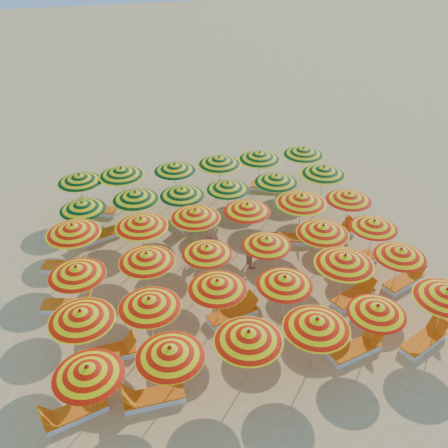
# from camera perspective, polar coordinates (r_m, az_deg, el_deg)

# --- Properties ---
(ground) EXTENTS (120.00, 120.00, 0.00)m
(ground) POSITION_cam_1_polar(r_m,az_deg,el_deg) (19.30, 0.40, -4.77)
(ground) COLOR #E0AD63
(ground) RESTS_ON ground
(umbrella_0) EXTENTS (1.88, 1.88, 1.98)m
(umbrella_0) POSITION_cam_1_polar(r_m,az_deg,el_deg) (13.71, -15.32, -15.90)
(umbrella_0) COLOR silver
(umbrella_0) RESTS_ON ground
(umbrella_1) EXTENTS (2.20, 2.20, 2.01)m
(umbrella_1) POSITION_cam_1_polar(r_m,az_deg,el_deg) (13.73, -6.19, -14.33)
(umbrella_1) COLOR silver
(umbrella_1) RESTS_ON ground
(umbrella_2) EXTENTS (2.11, 2.11, 2.07)m
(umbrella_2) POSITION_cam_1_polar(r_m,az_deg,el_deg) (13.99, 2.82, -12.65)
(umbrella_2) COLOR silver
(umbrella_2) RESTS_ON ground
(umbrella_3) EXTENTS (2.43, 2.43, 2.07)m
(umbrella_3) POSITION_cam_1_polar(r_m,az_deg,el_deg) (14.56, 10.56, -11.10)
(umbrella_3) COLOR silver
(umbrella_3) RESTS_ON ground
(umbrella_4) EXTENTS (2.29, 2.29, 1.87)m
(umbrella_4) POSITION_cam_1_polar(r_m,az_deg,el_deg) (15.67, 17.11, -9.30)
(umbrella_4) COLOR silver
(umbrella_4) RESTS_ON ground
(umbrella_5) EXTENTS (2.32, 2.32, 2.08)m
(umbrella_5) POSITION_cam_1_polar(r_m,az_deg,el_deg) (16.67, 24.08, -7.25)
(umbrella_5) COLOR silver
(umbrella_5) RESTS_ON ground
(umbrella_6) EXTENTS (2.14, 2.14, 2.08)m
(umbrella_6) POSITION_cam_1_polar(r_m,az_deg,el_deg) (15.12, -16.04, -9.98)
(umbrella_6) COLOR silver
(umbrella_6) RESTS_ON ground
(umbrella_7) EXTENTS (2.24, 2.24, 2.02)m
(umbrella_7) POSITION_cam_1_polar(r_m,az_deg,el_deg) (15.18, -8.53, -8.85)
(umbrella_7) COLOR silver
(umbrella_7) RESTS_ON ground
(umbrella_8) EXTENTS (2.43, 2.43, 2.00)m
(umbrella_8) POSITION_cam_1_polar(r_m,az_deg,el_deg) (15.68, -0.75, -6.91)
(umbrella_8) COLOR silver
(umbrella_8) RESTS_ON ground
(umbrella_9) EXTENTS (2.26, 2.26, 1.93)m
(umbrella_9) POSITION_cam_1_polar(r_m,az_deg,el_deg) (16.04, 6.95, -6.43)
(umbrella_9) COLOR silver
(umbrella_9) RESTS_ON ground
(umbrella_10) EXTENTS (2.66, 2.66, 2.13)m
(umbrella_10) POSITION_cam_1_polar(r_m,az_deg,el_deg) (16.96, 13.64, -3.98)
(umbrella_10) COLOR silver
(umbrella_10) RESTS_ON ground
(umbrella_11) EXTENTS (2.33, 2.33, 1.90)m
(umbrella_11) POSITION_cam_1_polar(r_m,az_deg,el_deg) (18.18, 19.53, -3.11)
(umbrella_11) COLOR silver
(umbrella_11) RESTS_ON ground
(umbrella_12) EXTENTS (2.25, 2.25, 2.01)m
(umbrella_12) POSITION_cam_1_polar(r_m,az_deg,el_deg) (16.89, -16.51, -5.14)
(umbrella_12) COLOR silver
(umbrella_12) RESTS_ON ground
(umbrella_13) EXTENTS (2.18, 2.18, 2.04)m
(umbrella_13) POSITION_cam_1_polar(r_m,az_deg,el_deg) (16.93, -8.84, -3.75)
(umbrella_13) COLOR silver
(umbrella_13) RESTS_ON ground
(umbrella_14) EXTENTS (2.08, 2.08, 1.88)m
(umbrella_14) POSITION_cam_1_polar(r_m,az_deg,el_deg) (17.32, -1.96, -2.96)
(umbrella_14) COLOR silver
(umbrella_14) RESTS_ON ground
(umbrella_15) EXTENTS (2.19, 2.19, 1.87)m
(umbrella_15) POSITION_cam_1_polar(r_m,az_deg,el_deg) (17.79, 4.90, -2.03)
(umbrella_15) COLOR silver
(umbrella_15) RESTS_ON ground
(umbrella_16) EXTENTS (2.49, 2.49, 2.06)m
(umbrella_16) POSITION_cam_1_polar(r_m,az_deg,el_deg) (18.45, 11.25, -0.57)
(umbrella_16) COLOR silver
(umbrella_16) RESTS_ON ground
(umbrella_17) EXTENTS (1.99, 1.99, 1.90)m
(umbrella_17) POSITION_cam_1_polar(r_m,az_deg,el_deg) (19.46, 16.77, -0.01)
(umbrella_17) COLOR silver
(umbrella_17) RESTS_ON ground
(umbrella_18) EXTENTS (2.15, 2.15, 2.13)m
(umbrella_18) POSITION_cam_1_polar(r_m,az_deg,el_deg) (18.81, -16.91, -0.54)
(umbrella_18) COLOR silver
(umbrella_18) RESTS_ON ground
(umbrella_19) EXTENTS (2.00, 2.00, 2.11)m
(umbrella_19) POSITION_cam_1_polar(r_m,az_deg,el_deg) (18.65, -9.44, 0.20)
(umbrella_19) COLOR silver
(umbrella_19) RESTS_ON ground
(umbrella_20) EXTENTS (2.55, 2.55, 2.07)m
(umbrella_20) POSITION_cam_1_polar(r_m,az_deg,el_deg) (19.02, -3.30, 1.21)
(umbrella_20) COLOR silver
(umbrella_20) RESTS_ON ground
(umbrella_21) EXTENTS (2.45, 2.45, 1.98)m
(umbrella_21) POSITION_cam_1_polar(r_m,az_deg,el_deg) (19.54, 2.68, 1.90)
(umbrella_21) COLOR silver
(umbrella_21) RESTS_ON ground
(umbrella_22) EXTENTS (2.69, 2.69, 2.16)m
(umbrella_22) POSITION_cam_1_polar(r_m,az_deg,el_deg) (20.02, 8.85, 2.86)
(umbrella_22) COLOR silver
(umbrella_22) RESTS_ON ground
(umbrella_23) EXTENTS (2.44, 2.44, 1.97)m
(umbrella_23) POSITION_cam_1_polar(r_m,az_deg,el_deg) (20.92, 14.10, 3.09)
(umbrella_23) COLOR silver
(umbrella_23) RESTS_ON ground
(umbrella_24) EXTENTS (2.30, 2.30, 1.93)m
(umbrella_24) POSITION_cam_1_polar(r_m,az_deg,el_deg) (20.50, -15.89, 2.05)
(umbrella_24) COLOR silver
(umbrella_24) RESTS_ON ground
(umbrella_25) EXTENTS (2.05, 2.05, 2.04)m
(umbrella_25) POSITION_cam_1_polar(r_m,az_deg,el_deg) (20.54, -10.10, 3.23)
(umbrella_25) COLOR silver
(umbrella_25) RESTS_ON ground
(umbrella_26) EXTENTS (2.21, 2.21, 1.96)m
(umbrella_26) POSITION_cam_1_polar(r_m,az_deg,el_deg) (20.70, -4.83, 3.68)
(umbrella_26) COLOR silver
(umbrella_26) RESTS_ON ground
(umbrella_27) EXTENTS (1.99, 1.99, 1.91)m
(umbrella_27) POSITION_cam_1_polar(r_m,az_deg,el_deg) (21.16, 0.43, 4.37)
(umbrella_27) COLOR silver
(umbrella_27) RESTS_ON ground
(umbrella_28) EXTENTS (2.05, 2.05, 2.02)m
(umbrella_28) POSITION_cam_1_polar(r_m,az_deg,el_deg) (21.66, 5.99, 5.18)
(umbrella_28) COLOR silver
(umbrella_28) RESTS_ON ground
(umbrella_29) EXTENTS (2.72, 2.72, 2.18)m
(umbrella_29) POSITION_cam_1_polar(r_m,az_deg,el_deg) (22.37, 11.33, 6.03)
(umbrella_29) COLOR silver
(umbrella_29) RESTS_ON ground
(umbrella_30) EXTENTS (2.56, 2.56, 2.04)m
(umbrella_30) POSITION_cam_1_polar(r_m,az_deg,el_deg) (22.43, -16.18, 5.06)
(umbrella_30) COLOR silver
(umbrella_30) RESTS_ON ground
(umbrella_31) EXTENTS (2.46, 2.46, 2.15)m
(umbrella_31) POSITION_cam_1_polar(r_m,az_deg,el_deg) (22.32, -11.68, 5.88)
(umbrella_31) COLOR silver
(umbrella_31) RESTS_ON ground
(umbrella_32) EXTENTS (2.24, 2.24, 1.99)m
(umbrella_32) POSITION_cam_1_polar(r_m,az_deg,el_deg) (22.68, -5.66, 6.48)
(umbrella_32) COLOR silver
(umbrella_32) RESTS_ON ground
(umbrella_33) EXTENTS (2.59, 2.59, 2.18)m
(umbrella_33) POSITION_cam_1_polar(r_m,az_deg,el_deg) (22.81, -0.54, 7.27)
(umbrella_33) COLOR silver
(umbrella_33) RESTS_ON ground
(umbrella_34) EXTENTS (2.18, 2.18, 2.16)m
(umbrella_34) POSITION_cam_1_polar(r_m,az_deg,el_deg) (23.38, 4.09, 7.80)
(umbrella_34) COLOR silver
(umbrella_34) RESTS_ON ground
(umbrella_35) EXTENTS (2.27, 2.27, 2.11)m
(umbrella_35) POSITION_cam_1_polar(r_m,az_deg,el_deg) (24.17, 9.08, 8.22)
(umbrella_35) COLOR silver
(umbrella_35) RESTS_ON ground
(lounger_0) EXTENTS (1.82, 0.98, 0.69)m
(lounger_0) POSITION_cam_1_polar(r_m,az_deg,el_deg) (15.02, -16.80, -20.02)
(lounger_0) COLOR white
(lounger_0) RESTS_ON ground
(lounger_1) EXTENTS (1.74, 0.59, 0.69)m
(lounger_1) POSITION_cam_1_polar(r_m,az_deg,el_deg) (14.89, -8.17, -19.07)
(lounger_1) COLOR white
(lounger_1) RESTS_ON ground
(lounger_2) EXTENTS (1.82, 0.93, 0.69)m
(lounger_2) POSITION_cam_1_polar(r_m,az_deg,el_deg) (16.43, 14.82, -13.70)
(lounger_2) COLOR white
(lounger_2) RESTS_ON ground
(lounger_3) EXTENTS (1.82, 1.17, 0.69)m
(lounger_3) POSITION_cam_1_polar(r_m,az_deg,el_deg) (17.35, 21.87, -12.29)
(lounger_3) COLOR white
(lounger_3) RESTS_ON ground
(lounger_4) EXTENTS (1.76, 0.66, 0.69)m
(lounger_4) POSITION_cam_1_polar(r_m,az_deg,el_deg) (16.20, -12.96, -14.19)
(lounger_4) COLOR white
(lounger_4) RESTS_ON ground
(lounger_5) EXTENTS (1.82, 0.97, 0.69)m
(lounger_5) POSITION_cam_1_polar(r_m,az_deg,el_deg) (17.04, 1.05, -10.22)
(lounger_5) COLOR white
(lounger_5) RESTS_ON ground
(lounger_6) EXTENTS (1.83, 1.16, 0.69)m
(lounger_6) POSITION_cam_1_polar(r_m,az_deg,el_deg) (18.27, 14.61, -8.00)
(lounger_6) COLOR white
(lounger_6) RESTS_ON ground
(lounger_7) EXTENTS (1.83, 1.13, 0.69)m
(lounger_7) POSITION_cam_1_polar(r_m,az_deg,el_deg) (19.49, 19.88, -6.12)
(lounger_7) COLOR white
(lounger_7) RESTS_ON ground
(lounger_8) EXTENTS (1.83, 1.06, 0.69)m
(lounger_8) POSITION_cam_1_polar(r_m,az_deg,el_deg) (18.11, -17.32, -8.96)
(lounger_8) COLOR white
(lounger_8) RESTS_ON ground
(lounger_9) EXTENTS (1.80, 0.81, 0.69)m
(lounger_9) POSITION_cam_1_polar(r_m,az_deg,el_deg) (19.97, 14.70, -4.02)
(lounger_9) COLOR white
(lounger_9) RESTS_ON ground
(lounger_10) EXTENTS (1.82, 1.18, 0.69)m
(lounger_10) POSITION_cam_1_polar(r_m,az_deg,el_deg) (19.87, -17.57, -4.78)
(lounger_10) COLOR white
(lounger_10) RESTS_ON ground
(lounger_11) EXTENTS (1.83, 1.14, 0.69)m
(lounger_11) POSITION_cam_1_polar(r_m,az_deg,el_deg) (20.67, 7.30, -1.68)
(lounger_11) COLOR white
(lounger_11) RESTS_ON ground
(lounger_12) EXTENTS (1.79, 0.77, 0.69)m
(lounger_12) POSITION_cam_1_polar(r_m,az_deg,el_deg) (21.39, 12.56, -0.96)
(lounger_12) COLOR white
(lounger_12) RESTS_ON ground
(lounger_13) EXTENTS (1.83, 1.09, 0.69)m
(lounger_13) POSITION_cam_1_polar(r_m,az_deg,el_deg) (21.31, -13.93, -1.31)
(lounger_13) COLOR white
(lounger_13) RESTS_ON ground
(lounger_14) EXTENTS (1.82, 1.23, 0.69)m
(lounger_14) POSITION_cam_1_polar(r_m,az_deg,el_deg) (21.58, -3.32, 0.20)
(lounger_14) COLOR white
(lounger_14) RESTS_ON ground
(lounger_15) EXTENTS (1.82, 1.24, 0.69)m
(lounger_15) POSITION_cam_1_polar(r_m,az_deg,el_deg) (23.09, -14.32, 1.51)
(lounger_15) COLOR white
(lounger_15) RESTS_ON ground
(lounger_16) EXTENTS (1.82, 1.19, 0.69)m
(lounger_16) POSITION_cam_1_polar(r_m,az_deg,el_deg) (24.42, 5.20, 4.31)
(lounger_16) COLOR white
(lounger_16) RESTS_ON ground
(beachgoer_b) EXTENTS (0.54, 0.69, 1.38)m
(beachgoer_b) POSITION_cam_1_polar(r_m,az_deg,el_deg) (18.98, 3.16, -2.95)
(beachgoer_b) COLOR tan
(beachgoer_b) RESTS_ON ground
(beachgoer_a) EXTENTS (0.69, 0.64, 1.59)m
(beachgoer_a) POSITION_cam_1_polar(r_m,az_deg,el_deg) (19.83, -1.46, -0.80)
(beachgoer_a) COLOR tan
(beachgoer_a) RESTS_ON ground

